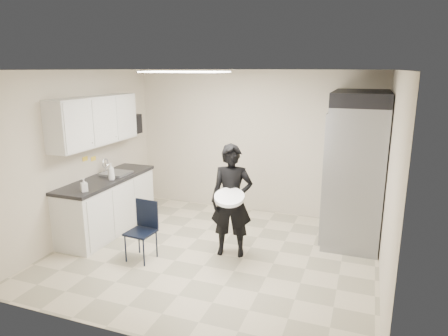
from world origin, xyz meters
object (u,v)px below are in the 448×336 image
at_px(commercial_fridge, 356,174).
at_px(man_tuxedo, 232,201).
at_px(lower_counter, 108,206).
at_px(folding_chair, 141,233).

relative_size(commercial_fridge, man_tuxedo, 1.30).
xyz_separation_m(lower_counter, folding_chair, (1.05, -0.71, -0.03)).
xyz_separation_m(lower_counter, man_tuxedo, (2.18, -0.11, 0.38)).
distance_m(folding_chair, man_tuxedo, 1.34).
bearing_deg(commercial_fridge, folding_chair, -146.71).
distance_m(commercial_fridge, folding_chair, 3.32).
bearing_deg(lower_counter, folding_chair, -34.13).
bearing_deg(commercial_fridge, lower_counter, -164.12).
bearing_deg(man_tuxedo, folding_chair, -163.59).
height_order(folding_chair, man_tuxedo, man_tuxedo).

